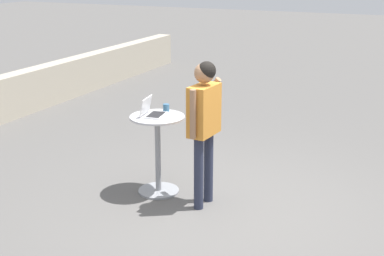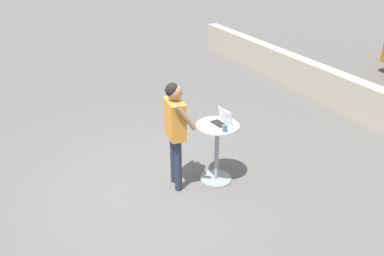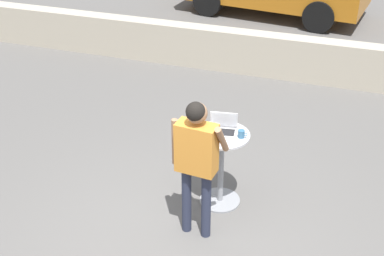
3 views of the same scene
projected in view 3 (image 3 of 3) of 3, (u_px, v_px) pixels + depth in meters
name	position (u px, v px, depth m)	size (l,w,h in m)	color
ground_plane	(182.00, 248.00, 6.00)	(50.00, 50.00, 0.00)	#5B5956
pavement_kerb	(272.00, 55.00, 9.89)	(16.16, 0.35, 0.79)	#B2A893
cafe_table	(221.00, 162.00, 6.45)	(0.66, 0.66, 0.98)	gray
laptop	(223.00, 128.00, 6.28)	(0.36, 0.30, 0.22)	silver
coffee_mug	(241.00, 134.00, 6.16)	(0.11, 0.08, 0.09)	#336084
standing_person	(196.00, 153.00, 5.69)	(0.60, 0.36, 1.71)	#282D42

